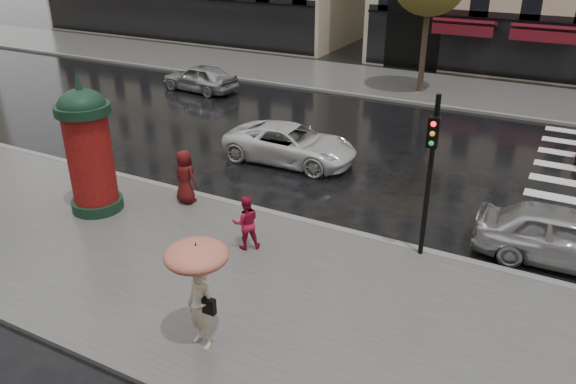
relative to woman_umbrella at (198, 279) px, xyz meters
The scene contains 13 objects.
ground 3.16m from the woman_umbrella, 77.91° to the left, with size 160.00×160.00×0.00m, color black.
near_sidewalk 2.72m from the woman_umbrella, 75.17° to the left, with size 90.00×7.00×0.12m, color #474744.
far_sidewalk 21.68m from the woman_umbrella, 88.52° to the left, with size 90.00×6.00×0.12m, color #474744.
near_kerb 5.87m from the woman_umbrella, 84.30° to the left, with size 90.00×0.25×0.14m, color slate.
far_kerb 18.69m from the woman_umbrella, 88.28° to the left, with size 90.00×0.25×0.14m, color slate.
woman_umbrella is the anchor object (origin of this frame).
woman_red 3.87m from the woman_umbrella, 108.39° to the left, with size 0.71×0.55×1.46m, color #A71431.
man_burgundy 6.58m from the woman_umbrella, 129.88° to the left, with size 0.81×0.53×1.65m, color #501010.
morris_column 7.13m from the woman_umbrella, 151.24° to the left, with size 1.51×1.51×4.07m.
traffic_light 6.15m from the woman_umbrella, 61.50° to the left, with size 0.27×0.39×4.16m.
car_silver 9.19m from the woman_umbrella, 48.21° to the left, with size 1.75×4.34×1.48m, color #B4B3B8.
car_white 10.12m from the woman_umbrella, 107.60° to the left, with size 2.20×4.76×1.32m, color silver.
car_far_silver 19.52m from the woman_umbrella, 125.96° to the left, with size 1.63×4.06×1.38m, color #ABABB0.
Camera 1 is at (5.05, -9.65, 7.72)m, focal length 35.00 mm.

